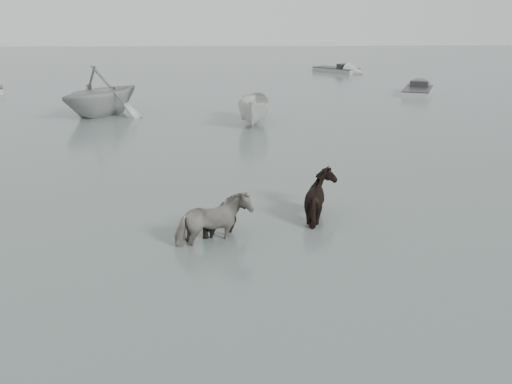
% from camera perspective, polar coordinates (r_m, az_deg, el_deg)
% --- Properties ---
extents(ground, '(140.00, 140.00, 0.00)m').
position_cam_1_polar(ground, '(13.10, -1.21, -5.90)').
color(ground, '#4E5C58').
rests_on(ground, ground).
extents(pony_pinto, '(1.97, 1.55, 1.52)m').
position_cam_1_polar(pony_pinto, '(13.32, -4.36, -2.02)').
color(pony_pinto, black).
rests_on(pony_pinto, ground).
extents(pony_dark, '(1.70, 1.86, 1.59)m').
position_cam_1_polar(pony_dark, '(14.99, 6.82, 0.36)').
color(pony_dark, black).
rests_on(pony_dark, ground).
extents(pony_black, '(1.10, 1.00, 1.14)m').
position_cam_1_polar(pony_black, '(13.94, -3.15, -1.89)').
color(pony_black, black).
rests_on(pony_black, ground).
extents(rowboat_trail, '(6.36, 6.57, 2.65)m').
position_cam_1_polar(rowboat_trail, '(30.28, -15.25, 9.89)').
color(rowboat_trail, '#9FA19F').
rests_on(rowboat_trail, ground).
extents(boat_small, '(1.80, 3.99, 1.50)m').
position_cam_1_polar(boat_small, '(27.14, -0.17, 8.40)').
color(boat_small, beige).
rests_on(boat_small, ground).
extents(skiff_port, '(3.50, 5.55, 0.75)m').
position_cam_1_polar(skiff_port, '(38.02, 15.89, 9.96)').
color(skiff_port, '#9C9E9B').
rests_on(skiff_port, ground).
extents(skiff_mid, '(4.87, 5.02, 0.75)m').
position_cam_1_polar(skiff_mid, '(49.55, 8.05, 12.21)').
color(skiff_mid, gray).
rests_on(skiff_mid, ground).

